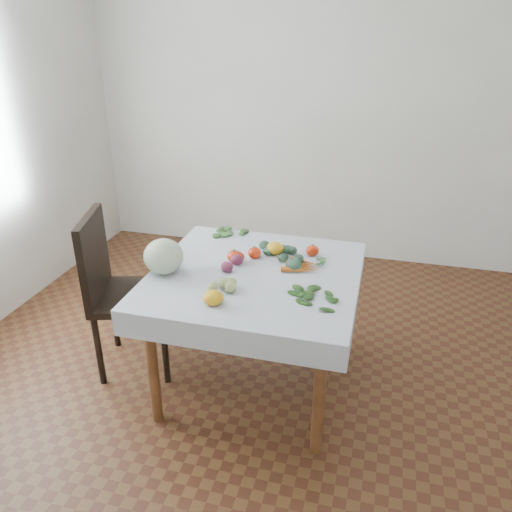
{
  "coord_description": "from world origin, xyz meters",
  "views": [
    {
      "loc": [
        0.63,
        -2.35,
        2.0
      ],
      "look_at": [
        -0.01,
        0.08,
        0.82
      ],
      "focal_mm": 35.0,
      "sensor_mm": 36.0,
      "label": 1
    }
  ],
  "objects_px": {
    "carrot_bunch": "(302,266)",
    "chair": "(117,284)",
    "cabbage": "(163,256)",
    "heirloom_back": "(275,248)",
    "table": "(255,289)"
  },
  "relations": [
    {
      "from": "carrot_bunch",
      "to": "cabbage",
      "type": "bearing_deg",
      "value": -161.5
    },
    {
      "from": "chair",
      "to": "cabbage",
      "type": "bearing_deg",
      "value": -15.13
    },
    {
      "from": "table",
      "to": "chair",
      "type": "relative_size",
      "value": 0.99
    },
    {
      "from": "cabbage",
      "to": "heirloom_back",
      "type": "relative_size",
      "value": 2.08
    },
    {
      "from": "heirloom_back",
      "to": "cabbage",
      "type": "bearing_deg",
      "value": -143.56
    },
    {
      "from": "cabbage",
      "to": "carrot_bunch",
      "type": "distance_m",
      "value": 0.76
    },
    {
      "from": "chair",
      "to": "cabbage",
      "type": "distance_m",
      "value": 0.47
    },
    {
      "from": "heirloom_back",
      "to": "carrot_bunch",
      "type": "bearing_deg",
      "value": -38.88
    },
    {
      "from": "carrot_bunch",
      "to": "chair",
      "type": "bearing_deg",
      "value": -172.73
    },
    {
      "from": "chair",
      "to": "heirloom_back",
      "type": "relative_size",
      "value": 9.85
    },
    {
      "from": "table",
      "to": "chair",
      "type": "bearing_deg",
      "value": -178.47
    },
    {
      "from": "cabbage",
      "to": "carrot_bunch",
      "type": "relative_size",
      "value": 1.13
    },
    {
      "from": "table",
      "to": "heirloom_back",
      "type": "distance_m",
      "value": 0.31
    },
    {
      "from": "chair",
      "to": "heirloom_back",
      "type": "distance_m",
      "value": 0.97
    },
    {
      "from": "cabbage",
      "to": "carrot_bunch",
      "type": "bearing_deg",
      "value": 18.5
    }
  ]
}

